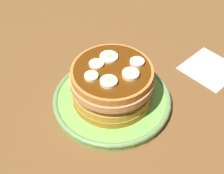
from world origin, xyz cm
name	(u,v)px	position (x,y,z in cm)	size (l,w,h in cm)	color
ground_plane	(112,107)	(0.00, 0.00, -1.50)	(140.00, 140.00, 3.00)	brown
plate	(112,99)	(0.00, 0.00, 1.02)	(24.40, 24.40, 1.90)	#72B74C
pancake_stack	(113,84)	(-0.15, 0.08, 5.53)	(16.50, 16.97, 7.92)	#AE7621
banana_slice_0	(109,57)	(-1.13, -3.16, 9.65)	(3.59, 3.59, 0.68)	#FCE9C2
banana_slice_1	(131,74)	(-2.08, 3.21, 9.79)	(3.22, 3.22, 0.96)	#FEE3BF
banana_slice_2	(91,76)	(4.37, -0.20, 9.72)	(2.63, 2.63, 0.82)	#EEEFB3
banana_slice_3	(96,64)	(1.96, -2.53, 9.66)	(2.84, 2.84, 0.71)	#F6F1B8
banana_slice_4	(137,62)	(-4.96, 1.01, 9.75)	(2.83, 2.83, 0.89)	#FBE0C5
banana_slice_5	(109,82)	(2.37, 2.87, 9.78)	(3.18, 3.18, 0.94)	#FDECB2
napkin	(210,69)	(-24.74, 2.49, 0.15)	(11.00, 11.00, 0.30)	beige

